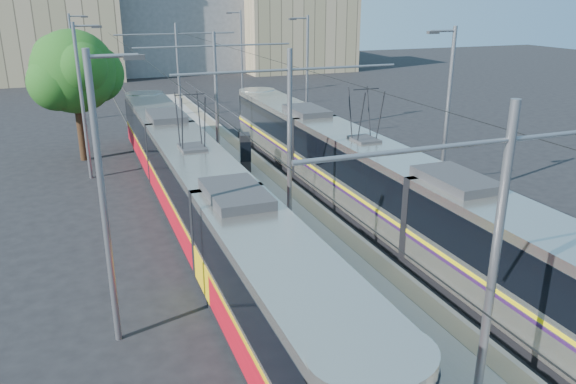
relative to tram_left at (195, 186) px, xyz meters
name	(u,v)px	position (x,y,z in m)	size (l,w,h in m)	color
ground	(387,323)	(3.60, -9.68, -1.71)	(160.00, 160.00, 0.00)	black
platform	(232,166)	(3.60, 7.32, -1.56)	(4.00, 50.00, 0.30)	gray
tactile_strip_left	(206,166)	(2.15, 7.32, -1.40)	(0.70, 50.00, 0.01)	gray
tactile_strip_right	(256,161)	(5.05, 7.32, -1.40)	(0.70, 50.00, 0.01)	gray
rails	(232,168)	(3.60, 7.32, -1.69)	(8.71, 70.00, 0.03)	gray
tram_left	(195,186)	(0.00, 0.00, 0.00)	(2.43, 31.92, 5.50)	black
tram_right	(362,172)	(7.20, -1.27, 0.15)	(2.43, 31.84, 5.50)	black
catenary	(245,96)	(3.60, 4.48, 2.82)	(9.20, 70.00, 7.00)	slate
street_lamps	(212,84)	(3.60, 11.32, 2.48)	(15.18, 38.22, 8.00)	slate
shelter	(245,151)	(3.93, 5.72, -0.34)	(0.76, 1.02, 2.03)	black
tree	(79,73)	(-3.80, 12.41, 3.37)	(5.17, 4.78, 7.51)	#382314
building_left	(42,10)	(-6.40, 50.32, 6.01)	(16.32, 12.24, 15.41)	tan
building_centre	(176,3)	(9.60, 54.32, 6.71)	(18.36, 14.28, 16.81)	gray
building_right	(294,25)	(23.60, 48.32, 4.00)	(14.28, 10.20, 11.39)	tan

